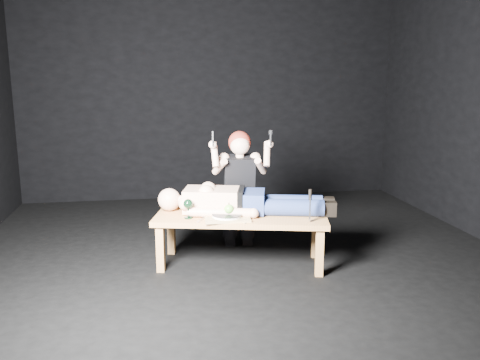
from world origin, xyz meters
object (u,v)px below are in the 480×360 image
at_px(kneeling_woman, 239,188).
at_px(serving_tray, 227,218).
at_px(carving_knife, 310,206).
at_px(lying_man, 247,198).
at_px(table, 241,240).
at_px(goblet, 188,209).

relative_size(kneeling_woman, serving_tray, 3.10).
height_order(serving_tray, carving_knife, carving_knife).
distance_m(lying_man, carving_knife, 0.60).
bearing_deg(serving_tray, carving_knife, -16.23).
bearing_deg(lying_man, kneeling_woman, 103.78).
bearing_deg(table, carving_knife, -16.36).
xyz_separation_m(table, goblet, (-0.46, -0.03, 0.31)).
bearing_deg(table, lying_man, 63.57).
xyz_separation_m(lying_man, carving_knife, (0.46, -0.38, 0.01)).
distance_m(lying_man, kneeling_woman, 0.41).
bearing_deg(carving_knife, kneeling_woman, 134.04).
distance_m(table, goblet, 0.55).
height_order(table, serving_tray, serving_tray).
bearing_deg(lying_man, serving_tray, -124.07).
relative_size(lying_man, carving_knife, 5.24).
xyz_separation_m(lying_man, kneeling_woman, (-0.00, 0.41, 0.01)).
relative_size(goblet, carving_knife, 0.61).
xyz_separation_m(kneeling_woman, serving_tray, (-0.20, -0.59, -0.12)).
relative_size(kneeling_woman, carving_knife, 4.25).
bearing_deg(carving_knife, goblet, 177.99).
xyz_separation_m(table, carving_knife, (0.52, -0.30, 0.36)).
xyz_separation_m(table, lying_man, (0.06, 0.08, 0.35)).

